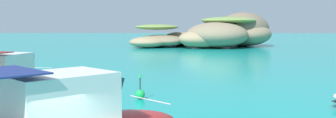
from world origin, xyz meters
TOP-DOWN VIEW (x-y plane):
  - islet_large at (13.96, 66.50)m, footprint 22.83×20.73m
  - islet_small at (0.44, 66.54)m, footprint 14.58×16.06m
  - motorboat_navy at (-7.19, 11.42)m, footprint 4.70×9.68m
  - channel_buoy at (0.18, 12.97)m, footprint 0.56×0.56m

SIDE VIEW (x-z plane):
  - channel_buoy at x=0.18m, z-range -0.40..1.08m
  - motorboat_navy at x=-7.19m, z-range -0.53..2.38m
  - islet_small at x=0.44m, z-range -0.68..3.82m
  - islet_large at x=13.96m, z-range -0.71..6.24m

